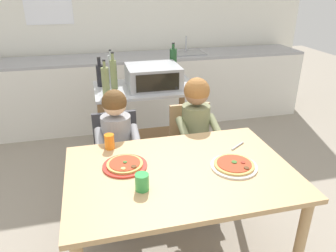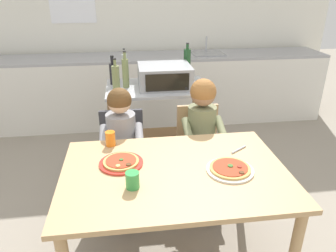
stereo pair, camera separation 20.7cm
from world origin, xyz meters
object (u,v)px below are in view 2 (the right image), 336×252
Objects in this scene: pizza_plate_red_rimmed at (121,162)px; child_in_olive_shirt at (203,130)px; kitchen_island_cart at (158,115)px; bottle_clear_vinegar at (116,79)px; dining_chair_left at (123,154)px; child_in_grey_shirt at (122,141)px; toaster_oven at (165,76)px; serving_spoon at (239,149)px; bottle_brown_beer at (113,73)px; dining_table at (175,185)px; pizza_plate_white at (230,169)px; drinking_cup_orange at (110,139)px; drinking_cup_green at (132,180)px; bottle_dark_olive_oil at (187,63)px; dining_chair_right at (199,147)px; bottle_tall_green_wine at (125,72)px; bottle_squat_spirits at (125,67)px.

child_in_olive_shirt is at bearing 38.57° from pizza_plate_red_rimmed.
kitchen_island_cart is 0.58m from bottle_clear_vinegar.
dining_chair_left is 0.22m from child_in_grey_shirt.
dining_chair_left is (-0.40, -0.53, -0.48)m from toaster_oven.
bottle_brown_beer is at bearing 124.62° from serving_spoon.
pizza_plate_red_rimmed reaches higher than dining_table.
bottle_clear_vinegar is 1.33m from pizza_plate_white.
bottle_clear_vinegar is 0.64m from dining_chair_left.
pizza_plate_white is 0.81m from drinking_cup_orange.
pizza_plate_red_rimmed is at bearing 103.84° from drinking_cup_green.
child_in_olive_shirt is at bearing -47.87° from bottle_brown_beer.
bottle_brown_beer is at bearing -170.27° from bottle_dark_olive_oil.
child_in_olive_shirt is 3.87× the size of pizza_plate_white.
dining_table is (0.34, -1.09, -0.34)m from bottle_clear_vinegar.
pizza_plate_red_rimmed is 0.26m from drinking_cup_green.
bottle_brown_beer is at bearing 132.13° from child_in_olive_shirt.
dining_chair_left is 0.89m from drinking_cup_green.
toaster_oven is 0.73m from dining_chair_right.
dining_chair_left is at bearing -127.07° from toaster_oven.
drinking_cup_orange is at bearing -122.81° from bottle_dark_olive_oil.
pizza_plate_red_rimmed is (-0.40, -1.12, -0.21)m from toaster_oven.
kitchen_island_cart reaches higher than dining_chair_left.
drinking_cup_green is at bearing -89.73° from bottle_tall_green_wine.
bottle_squat_spirits is 0.90× the size of bottle_dark_olive_oil.
bottle_tall_green_wine is 3.53× the size of drinking_cup_green.
drinking_cup_green is at bearing -110.13° from bottle_dark_olive_oil.
bottle_dark_olive_oil reaches higher than bottle_clear_vinegar.
dining_table is 9.38× the size of serving_spoon.
bottle_squat_spirits is at bearing -177.95° from bottle_dark_olive_oil.
child_in_grey_shirt is 0.73m from drinking_cup_green.
drinking_cup_green reaches higher than serving_spoon.
child_in_grey_shirt is at bearing -166.35° from dining_chair_right.
serving_spoon is at bearing -12.39° from drinking_cup_orange.
child_in_olive_shirt is at bearing 52.95° from drinking_cup_green.
drinking_cup_green is at bearing -151.53° from dining_table.
dining_chair_left is 0.76× the size of child_in_olive_shirt.
drinking_cup_orange is (-0.69, -0.25, 0.10)m from child_in_olive_shirt.
bottle_brown_beer is at bearing 96.35° from bottle_clear_vinegar.
bottle_squat_spirits is 1.08m from child_in_olive_shirt.
serving_spoon is (0.83, -0.18, -0.04)m from drinking_cup_orange.
toaster_oven is 0.58× the size of dining_chair_left.
bottle_brown_beer is 1.92× the size of serving_spoon.
dining_chair_right is at bearing -92.45° from bottle_dark_olive_oil.
bottle_dark_olive_oil is at bearing 69.87° from drinking_cup_green.
bottle_brown_beer is at bearing 115.82° from pizza_plate_white.
bottle_tall_green_wine is at bearing 175.63° from toaster_oven.
kitchen_island_cart reaches higher than drinking_cup_orange.
serving_spoon is at bearing 5.39° from pizza_plate_red_rimmed.
bottle_clear_vinegar is 0.90m from dining_chair_right.
bottle_clear_vinegar is 0.38× the size of dining_chair_right.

